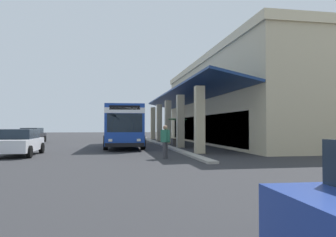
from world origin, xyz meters
The scene contains 8 objects.
ground centered at (0.00, 8.00, 0.00)m, with size 120.00×120.00×0.00m, color #2D2D30.
curb_strip centered at (-0.16, 5.05, 0.06)m, with size 32.73×0.50×0.12m, color #9E998E.
plaza_building centered at (-0.16, 14.68, 3.99)m, with size 27.58×15.07×7.97m.
transit_bus centered at (3.37, 1.74, 1.85)m, with size 11.28×3.06×3.34m.
parked_sedan_charcoal centered at (-4.55, -7.12, 0.75)m, with size 4.48×2.16×1.47m.
parked_sedan_white centered at (10.44, -4.31, 0.75)m, with size 4.40×2.03×1.47m.
pedestrian centered at (13.50, 3.40, 0.94)m, with size 0.64×0.43×1.68m.
potted_palm centered at (3.87, 6.06, 0.51)m, with size 1.68×1.67×2.32m.
Camera 1 is at (29.39, 0.72, 1.62)m, focal length 34.23 mm.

